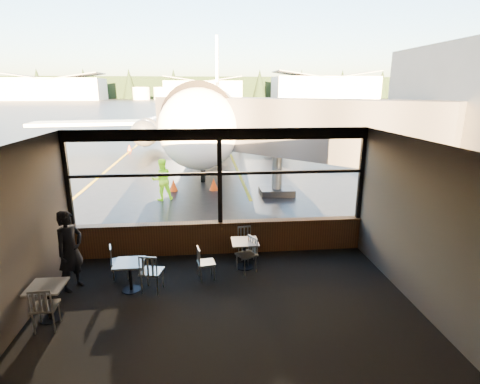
{
  "coord_description": "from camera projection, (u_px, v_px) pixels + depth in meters",
  "views": [
    {
      "loc": [
        -0.41,
        -9.81,
        4.45
      ],
      "look_at": [
        0.65,
        1.0,
        1.5
      ],
      "focal_mm": 28.0,
      "sensor_mm": 36.0,
      "label": 1
    }
  ],
  "objects": [
    {
      "name": "cafe_table_mid",
      "position": [
        130.0,
        276.0,
        8.53
      ],
      "size": [
        0.64,
        0.64,
        0.71
      ],
      "primitive_type": null,
      "color": "gray",
      "rests_on": "carpet_floor"
    },
    {
      "name": "wall_back",
      "position": [
        243.0,
        328.0,
        4.4
      ],
      "size": [
        8.0,
        0.04,
        3.5
      ],
      "primitive_type": "cube",
      "color": "#4C443C",
      "rests_on": "ground"
    },
    {
      "name": "cone_wing",
      "position": [
        129.0,
        148.0,
        28.52
      ],
      "size": [
        0.32,
        0.32,
        0.45
      ],
      "primitive_type": "cone",
      "color": "#FF5E08",
      "rests_on": "ground_plane"
    },
    {
      "name": "mullion_centre",
      "position": [
        220.0,
        177.0,
        10.05
      ],
      "size": [
        0.12,
        0.12,
        2.6
      ],
      "primitive_type": "cube",
      "color": "black",
      "rests_on": "ground"
    },
    {
      "name": "wall_right",
      "position": [
        422.0,
        227.0,
        7.66
      ],
      "size": [
        0.04,
        6.0,
        3.5
      ],
      "primitive_type": "cube",
      "color": "#4C443C",
      "rests_on": "ground"
    },
    {
      "name": "mullion_left",
      "position": [
        67.0,
        181.0,
        9.68
      ],
      "size": [
        0.12,
        0.12,
        2.6
      ],
      "primitive_type": "cube",
      "color": "black",
      "rests_on": "ground"
    },
    {
      "name": "chair_mid_s",
      "position": [
        152.0,
        272.0,
        8.47
      ],
      "size": [
        0.63,
        0.63,
        0.96
      ],
      "primitive_type": null,
      "rotation": [
        0.0,
        0.0,
        -0.24
      ],
      "color": "#B5B0A3",
      "rests_on": "carpet_floor"
    },
    {
      "name": "passenger",
      "position": [
        70.0,
        251.0,
        8.48
      ],
      "size": [
        0.74,
        0.82,
        1.89
      ],
      "primitive_type": "imported",
      "rotation": [
        0.0,
        0.0,
        1.04
      ],
      "color": "black",
      "rests_on": "carpet_floor"
    },
    {
      "name": "window_header",
      "position": [
        219.0,
        134.0,
        9.75
      ],
      "size": [
        8.0,
        0.18,
        0.3
      ],
      "primitive_type": "cube",
      "color": "black",
      "rests_on": "ground"
    },
    {
      "name": "chair_near_e",
      "position": [
        246.0,
        255.0,
        9.41
      ],
      "size": [
        0.67,
        0.67,
        0.91
      ],
      "primitive_type": null,
      "rotation": [
        0.0,
        0.0,
        2.07
      ],
      "color": "#A9A499",
      "rests_on": "carpet_floor"
    },
    {
      "name": "window_sill",
      "position": [
        221.0,
        238.0,
        10.51
      ],
      "size": [
        8.0,
        0.28,
        0.9
      ],
      "primitive_type": "cube",
      "color": "#4F2E17",
      "rests_on": "ground"
    },
    {
      "name": "fuel_tank_b",
      "position": [
        162.0,
        94.0,
        182.75
      ],
      "size": [
        8.0,
        8.0,
        6.0
      ],
      "primitive_type": "cylinder",
      "color": "silver",
      "rests_on": "ground_plane"
    },
    {
      "name": "window_transom",
      "position": [
        220.0,
        174.0,
        10.02
      ],
      "size": [
        8.0,
        0.1,
        0.08
      ],
      "primitive_type": "cube",
      "color": "black",
      "rests_on": "ground"
    },
    {
      "name": "chair_near_w",
      "position": [
        206.0,
        263.0,
        9.04
      ],
      "size": [
        0.53,
        0.53,
        0.84
      ],
      "primitive_type": null,
      "rotation": [
        0.0,
        0.0,
        -1.4
      ],
      "color": "beige",
      "rests_on": "carpet_floor"
    },
    {
      "name": "cone_nose",
      "position": [
        214.0,
        184.0,
        17.21
      ],
      "size": [
        0.4,
        0.4,
        0.56
      ],
      "primitive_type": "cone",
      "color": "#FF6808",
      "rests_on": "ground_plane"
    },
    {
      "name": "fuel_tank_a",
      "position": [
        141.0,
        94.0,
        181.81
      ],
      "size": [
        8.0,
        8.0,
        6.0
      ],
      "primitive_type": "cylinder",
      "color": "silver",
      "rests_on": "ground_plane"
    },
    {
      "name": "cone_extra",
      "position": [
        173.0,
        185.0,
        17.08
      ],
      "size": [
        0.39,
        0.39,
        0.55
      ],
      "primitive_type": "cone",
      "color": "#ED4007",
      "rests_on": "ground_plane"
    },
    {
      "name": "cafe_table_near",
      "position": [
        245.0,
        254.0,
        9.64
      ],
      "size": [
        0.67,
        0.67,
        0.74
      ],
      "primitive_type": null,
      "color": "gray",
      "rests_on": "carpet_floor"
    },
    {
      "name": "carpet_floor",
      "position": [
        228.0,
        313.0,
        7.74
      ],
      "size": [
        8.0,
        6.0,
        0.01
      ],
      "primitive_type": "cube",
      "color": "black",
      "rests_on": "ground"
    },
    {
      "name": "hangar_left",
      "position": [
        53.0,
        88.0,
        175.49
      ],
      "size": [
        45.0,
        18.0,
        11.0
      ],
      "primitive_type": null,
      "color": "silver",
      "rests_on": "ground_plane"
    },
    {
      "name": "chair_left_s",
      "position": [
        45.0,
        307.0,
        7.13
      ],
      "size": [
        0.54,
        0.54,
        0.92
      ],
      "primitive_type": null,
      "rotation": [
        0.0,
        0.0,
        0.07
      ],
      "color": "beige",
      "rests_on": "carpet_floor"
    },
    {
      "name": "ground_plane",
      "position": [
        204.0,
        104.0,
        125.87
      ],
      "size": [
        520.0,
        520.0,
        0.0
      ],
      "primitive_type": "plane",
      "color": "black",
      "rests_on": "ground"
    },
    {
      "name": "mullion_right",
      "position": [
        361.0,
        174.0,
        10.42
      ],
      "size": [
        0.12,
        0.12,
        2.6
      ],
      "primitive_type": "cube",
      "color": "black",
      "rests_on": "ground"
    },
    {
      "name": "cafe_table_left",
      "position": [
        49.0,
        303.0,
        7.44
      ],
      "size": [
        0.68,
        0.68,
        0.75
      ],
      "primitive_type": null,
      "color": "gray",
      "rests_on": "carpet_floor"
    },
    {
      "name": "wall_left",
      "position": [
        11.0,
        242.0,
        6.91
      ],
      "size": [
        0.04,
        6.0,
        3.5
      ],
      "primitive_type": "cube",
      "color": "#4C443C",
      "rests_on": "ground"
    },
    {
      "name": "ground_crew",
      "position": [
        162.0,
        180.0,
        15.54
      ],
      "size": [
        1.01,
        0.89,
        1.74
      ],
      "primitive_type": "imported",
      "rotation": [
        0.0,
        0.0,
        3.46
      ],
      "color": "#BFF219",
      "rests_on": "ground_plane"
    },
    {
      "name": "airliner",
      "position": [
        212.0,
        81.0,
        28.43
      ],
      "size": [
        30.44,
        35.66,
        10.32
      ],
      "primitive_type": null,
      "rotation": [
        0.0,
        0.0,
        -0.07
      ],
      "color": "white",
      "rests_on": "ground_plane"
    },
    {
      "name": "jet_bridge",
      "position": [
        300.0,
        143.0,
        15.63
      ],
      "size": [
        8.8,
        10.75,
        4.69
      ],
      "primitive_type": null,
      "color": "#2F2F31",
      "rests_on": "ground_plane"
    },
    {
      "name": "chair_near_n",
      "position": [
        246.0,
        243.0,
        10.19
      ],
      "size": [
        0.55,
        0.55,
        0.87
      ],
      "primitive_type": null,
      "rotation": [
        0.0,
        0.0,
        3.32
      ],
      "color": "#BCB7AA",
      "rests_on": "carpet_floor"
    },
    {
      "name": "ceiling",
      "position": [
        226.0,
        145.0,
        6.83
      ],
      "size": [
        8.0,
        6.0,
        0.04
      ],
      "primitive_type": "cube",
      "color": "#38332D",
      "rests_on": "ground"
    },
    {
      "name": "fuel_tank_c",
      "position": [
        183.0,
        93.0,
        183.69
      ],
      "size": [
        8.0,
        8.0,
        6.0
      ],
      "primitive_type": "cylinder",
      "color": "silver",
      "rests_on": "ground_plane"
    },
    {
      "name": "hangar_mid",
      "position": [
        203.0,
        89.0,
        186.98
      ],
      "size": [
        38.0,
        15.0,
        10.0
      ],
      "primitive_type": null,
      "color": "silver",
      "rests_on": "ground_plane"
    },
    {
      "name": "chair_mid_w",
      "position": [
        120.0,
        262.0,
        9.1
      ],
      "size": [
        0.57,
        0.57,
        0.86
      ],
      "primitive_type": null,
      "rotation": [
        0.0,
        0.0,
        -1.32
      ],
      "color": "#AFAA9E",
      "rests_on": "carpet_floor"
    },
    {
      "name": "hangar_right",
      "position": [
        324.0,
        87.0,
        185.62
      ],
      "size": [
        50.0,
        20.0,
        12.0
      ],
      "primitive_type": null,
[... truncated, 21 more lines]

